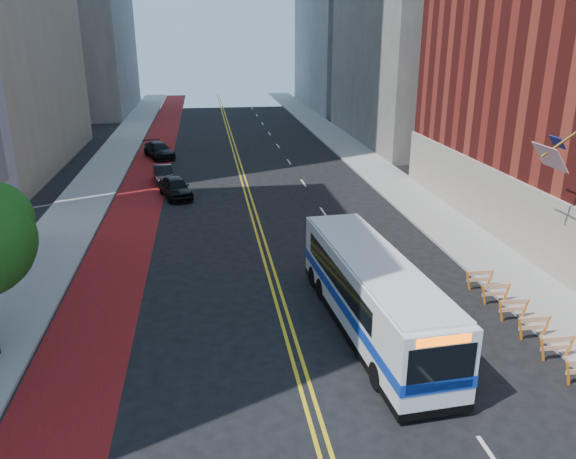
% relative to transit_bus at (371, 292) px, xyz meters
% --- Properties ---
extents(ground, '(160.00, 160.00, 0.00)m').
position_rel_transit_bus_xyz_m(ground, '(-3.36, -5.96, -1.71)').
color(ground, black).
rests_on(ground, ground).
extents(sidewalk_left, '(4.00, 140.00, 0.15)m').
position_rel_transit_bus_xyz_m(sidewalk_left, '(-15.36, 24.04, -1.63)').
color(sidewalk_left, gray).
rests_on(sidewalk_left, ground).
extents(sidewalk_right, '(4.00, 140.00, 0.15)m').
position_rel_transit_bus_xyz_m(sidewalk_right, '(8.64, 24.04, -1.63)').
color(sidewalk_right, gray).
rests_on(sidewalk_right, ground).
extents(bus_lane_paint, '(3.60, 140.00, 0.01)m').
position_rel_transit_bus_xyz_m(bus_lane_paint, '(-11.46, 24.04, -1.70)').
color(bus_lane_paint, maroon).
rests_on(bus_lane_paint, ground).
extents(center_line_inner, '(0.14, 140.00, 0.01)m').
position_rel_transit_bus_xyz_m(center_line_inner, '(-3.54, 24.04, -1.70)').
color(center_line_inner, gold).
rests_on(center_line_inner, ground).
extents(center_line_outer, '(0.14, 140.00, 0.01)m').
position_rel_transit_bus_xyz_m(center_line_outer, '(-3.18, 24.04, -1.70)').
color(center_line_outer, gold).
rests_on(center_line_outer, ground).
extents(lane_dashes, '(0.14, 98.20, 0.01)m').
position_rel_transit_bus_xyz_m(lane_dashes, '(1.44, 32.04, -1.70)').
color(lane_dashes, silver).
rests_on(lane_dashes, ground).
extents(construction_barriers, '(1.42, 10.91, 1.00)m').
position_rel_transit_bus_xyz_m(construction_barriers, '(6.24, -2.53, -1.03)').
color(construction_barriers, orange).
rests_on(construction_barriers, ground).
extents(transit_bus, '(3.41, 12.05, 3.27)m').
position_rel_transit_bus_xyz_m(transit_bus, '(0.00, 0.00, 0.00)').
color(transit_bus, white).
rests_on(transit_bus, ground).
extents(car_a, '(2.99, 4.84, 1.54)m').
position_rel_transit_bus_xyz_m(car_a, '(-8.75, 21.31, -0.94)').
color(car_a, black).
rests_on(car_a, ground).
extents(car_b, '(2.08, 4.35, 1.38)m').
position_rel_transit_bus_xyz_m(car_b, '(-9.89, 25.86, -1.02)').
color(car_b, black).
rests_on(car_b, ground).
extents(car_c, '(3.73, 5.49, 1.48)m').
position_rel_transit_bus_xyz_m(car_c, '(-10.90, 35.79, -0.97)').
color(car_c, black).
rests_on(car_c, ground).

